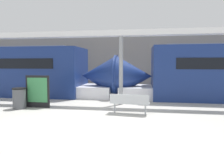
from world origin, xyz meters
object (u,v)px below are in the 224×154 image
(poster_board, at_px, (38,91))
(support_column_near, at_px, (121,71))
(trash_bin, at_px, (19,98))
(bench_near, at_px, (129,102))

(poster_board, relative_size, support_column_near, 0.44)
(trash_bin, height_order, poster_board, poster_board)
(bench_near, relative_size, poster_board, 1.07)
(trash_bin, height_order, support_column_near, support_column_near)
(poster_board, xyz_separation_m, support_column_near, (3.83, 1.31, 0.96))
(support_column_near, bearing_deg, trash_bin, -160.01)
(trash_bin, distance_m, poster_board, 0.85)
(trash_bin, xyz_separation_m, poster_board, (0.72, 0.34, 0.29))
(bench_near, bearing_deg, poster_board, 177.55)
(trash_bin, xyz_separation_m, support_column_near, (4.55, 1.66, 1.24))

